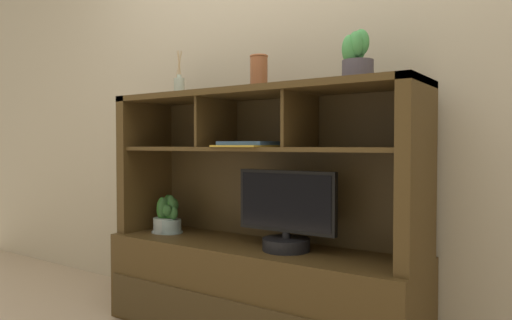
# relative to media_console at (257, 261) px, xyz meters

# --- Properties ---
(back_wall) EXTENTS (6.00, 0.02, 2.80)m
(back_wall) POSITION_rel_media_console_xyz_m (0.00, 0.26, 1.03)
(back_wall) COLOR #B7AB90
(back_wall) RESTS_ON ground
(media_console) EXTENTS (1.60, 0.50, 1.20)m
(media_console) POSITION_rel_media_console_xyz_m (0.00, 0.00, 0.00)
(media_console) COLOR #453216
(media_console) RESTS_ON ground
(tv_monitor) EXTENTS (0.50, 0.22, 0.37)m
(tv_monitor) POSITION_rel_media_console_xyz_m (0.19, -0.04, 0.24)
(tv_monitor) COLOR black
(tv_monitor) RESTS_ON media_console
(potted_orchid) EXTENTS (0.15, 0.15, 0.21)m
(potted_orchid) POSITION_rel_media_console_xyz_m (-0.59, -0.03, 0.17)
(potted_orchid) COLOR #909C99
(potted_orchid) RESTS_ON media_console
(potted_fern) EXTENTS (0.14, 0.14, 0.21)m
(potted_fern) POSITION_rel_media_console_xyz_m (-0.56, -0.04, 0.18)
(potted_fern) COLOR #839B9A
(potted_fern) RESTS_ON media_console
(magazine_stack_left) EXTENTS (0.28, 0.27, 0.03)m
(magazine_stack_left) POSITION_rel_media_console_xyz_m (-0.00, -0.07, 0.57)
(magazine_stack_left) COLOR gold
(magazine_stack_left) RESTS_ON media_console
(diffuser_bottle) EXTENTS (0.06, 0.06, 0.25)m
(diffuser_bottle) POSITION_rel_media_console_xyz_m (-0.52, 0.01, 0.89)
(diffuser_bottle) COLOR #B0BEAB
(diffuser_bottle) RESTS_ON media_console
(potted_succulent) EXTENTS (0.15, 0.15, 0.22)m
(potted_succulent) POSITION_rel_media_console_xyz_m (0.52, -0.01, 0.94)
(potted_succulent) COLOR #4C4650
(potted_succulent) RESTS_ON media_console
(ceramic_vase) EXTENTS (0.09, 0.09, 0.17)m
(ceramic_vase) POSITION_rel_media_console_xyz_m (0.00, 0.02, 0.93)
(ceramic_vase) COLOR brown
(ceramic_vase) RESTS_ON media_console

